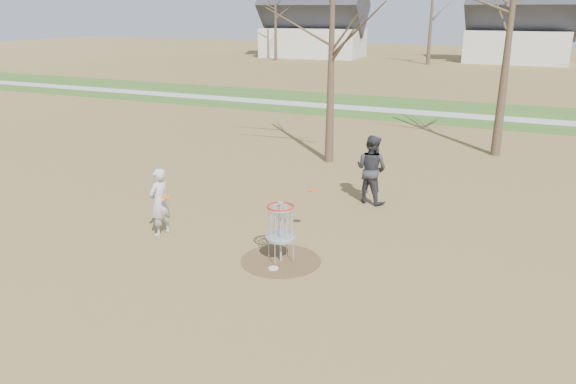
{
  "coord_description": "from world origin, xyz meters",
  "views": [
    {
      "loc": [
        4.83,
        -10.34,
        5.35
      ],
      "look_at": [
        -0.5,
        1.5,
        1.1
      ],
      "focal_mm": 35.0,
      "sensor_mm": 36.0,
      "label": 1
    }
  ],
  "objects_px": {
    "player_standing": "(160,202)",
    "disc_golf_basket": "(281,223)",
    "player_throwing": "(371,169)",
    "disc_grounded": "(273,268)"
  },
  "relations": [
    {
      "from": "player_throwing",
      "to": "disc_golf_basket",
      "type": "height_order",
      "value": "player_throwing"
    },
    {
      "from": "disc_golf_basket",
      "to": "player_standing",
      "type": "bearing_deg",
      "value": 177.05
    },
    {
      "from": "disc_golf_basket",
      "to": "player_throwing",
      "type": "bearing_deg",
      "value": 81.77
    },
    {
      "from": "disc_grounded",
      "to": "disc_golf_basket",
      "type": "xyz_separation_m",
      "value": [
        -0.03,
        0.45,
        0.89
      ]
    },
    {
      "from": "player_throwing",
      "to": "disc_grounded",
      "type": "relative_size",
      "value": 9.01
    },
    {
      "from": "player_standing",
      "to": "disc_golf_basket",
      "type": "bearing_deg",
      "value": 94.71
    },
    {
      "from": "player_throwing",
      "to": "disc_golf_basket",
      "type": "distance_m",
      "value": 4.73
    },
    {
      "from": "player_standing",
      "to": "disc_golf_basket",
      "type": "distance_m",
      "value": 3.35
    },
    {
      "from": "disc_grounded",
      "to": "disc_golf_basket",
      "type": "bearing_deg",
      "value": 94.0
    },
    {
      "from": "player_standing",
      "to": "disc_golf_basket",
      "type": "height_order",
      "value": "player_standing"
    }
  ]
}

